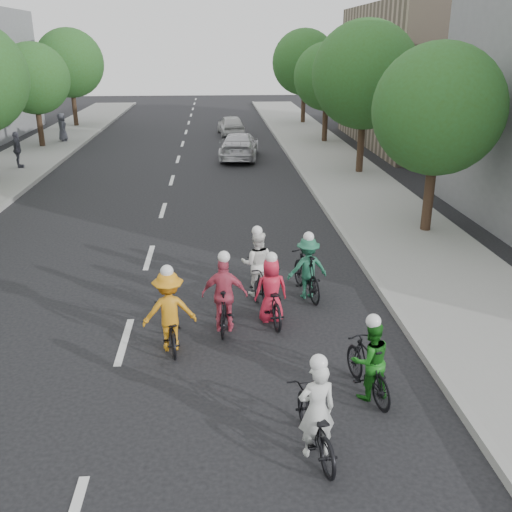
{
  "coord_description": "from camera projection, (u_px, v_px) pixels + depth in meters",
  "views": [
    {
      "loc": [
        2.0,
        -10.73,
        5.87
      ],
      "look_at": [
        2.93,
        2.24,
        1.0
      ],
      "focal_mm": 40.0,
      "sensor_mm": 36.0,
      "label": 1
    }
  ],
  "objects": [
    {
      "name": "cyclist_6",
      "position": [
        369.0,
        364.0,
        9.94
      ],
      "size": [
        0.82,
        1.77,
        1.61
      ],
      "rotation": [
        0.0,
        0.0,
        3.34
      ],
      "color": "black",
      "rests_on": "ground"
    },
    {
      "name": "bldg_se",
      "position": [
        448.0,
        76.0,
        34.04
      ],
      "size": [
        10.0,
        14.0,
        8.0
      ],
      "primitive_type": "cube",
      "color": "gray",
      "rests_on": "ground"
    },
    {
      "name": "spectator_1",
      "position": [
        17.0,
        150.0,
        27.58
      ],
      "size": [
        0.68,
        1.1,
        1.74
      ],
      "primitive_type": "imported",
      "rotation": [
        0.0,
        0.0,
        1.84
      ],
      "color": "#545462",
      "rests_on": "sidewalk_left"
    },
    {
      "name": "tree_r_1",
      "position": [
        365.0,
        75.0,
        25.53
      ],
      "size": [
        4.8,
        4.8,
        6.93
      ],
      "color": "black",
      "rests_on": "ground"
    },
    {
      "name": "tree_l_5",
      "position": [
        70.0,
        63.0,
        40.64
      ],
      "size": [
        4.8,
        4.8,
        6.93
      ],
      "color": "black",
      "rests_on": "ground"
    },
    {
      "name": "tree_r_2",
      "position": [
        327.0,
        77.0,
        34.13
      ],
      "size": [
        4.0,
        4.0,
        5.97
      ],
      "color": "black",
      "rests_on": "ground"
    },
    {
      "name": "sidewalk_right",
      "position": [
        373.0,
        204.0,
        21.8
      ],
      "size": [
        4.0,
        80.0,
        0.15
      ],
      "primitive_type": "cube",
      "color": "gray",
      "rests_on": "ground"
    },
    {
      "name": "cyclist_1",
      "position": [
        271.0,
        295.0,
        12.72
      ],
      "size": [
        0.89,
        1.98,
        1.64
      ],
      "rotation": [
        0.0,
        0.0,
        3.26
      ],
      "color": "black",
      "rests_on": "ground"
    },
    {
      "name": "cyclist_5",
      "position": [
        170.0,
        317.0,
        11.5
      ],
      "size": [
        1.17,
        1.67,
        1.83
      ],
      "rotation": [
        0.0,
        0.0,
        3.3
      ],
      "color": "black",
      "rests_on": "ground"
    },
    {
      "name": "cyclist_3",
      "position": [
        307.0,
        271.0,
        13.87
      ],
      "size": [
        1.08,
        1.95,
        1.69
      ],
      "rotation": [
        0.0,
        0.0,
        3.32
      ],
      "color": "black",
      "rests_on": "ground"
    },
    {
      "name": "curb_right",
      "position": [
        323.0,
        205.0,
        21.66
      ],
      "size": [
        0.18,
        80.0,
        0.18
      ],
      "primitive_type": "cube",
      "color": "#999993",
      "rests_on": "ground"
    },
    {
      "name": "tree_r_0",
      "position": [
        438.0,
        110.0,
        17.31
      ],
      "size": [
        4.0,
        4.0,
        5.97
      ],
      "color": "black",
      "rests_on": "ground"
    },
    {
      "name": "tree_r_3",
      "position": [
        304.0,
        62.0,
        42.34
      ],
      "size": [
        4.8,
        4.8,
        6.93
      ],
      "color": "black",
      "rests_on": "ground"
    },
    {
      "name": "cyclist_2",
      "position": [
        225.0,
        301.0,
        12.25
      ],
      "size": [
        1.02,
        1.7,
        1.83
      ],
      "rotation": [
        0.0,
        0.0,
        3.03
      ],
      "color": "black",
      "rests_on": "ground"
    },
    {
      "name": "tree_l_4",
      "position": [
        34.0,
        79.0,
        32.42
      ],
      "size": [
        4.0,
        4.0,
        5.97
      ],
      "color": "black",
      "rests_on": "ground"
    },
    {
      "name": "follow_car_lead",
      "position": [
        239.0,
        146.0,
        30.57
      ],
      "size": [
        2.47,
        4.97,
        1.39
      ],
      "primitive_type": "imported",
      "rotation": [
        0.0,
        0.0,
        3.03
      ],
      "color": "silver",
      "rests_on": "ground"
    },
    {
      "name": "ground",
      "position": [
        124.0,
        341.0,
        11.95
      ],
      "size": [
        120.0,
        120.0,
        0.0
      ],
      "primitive_type": "plane",
      "color": "black",
      "rests_on": "ground"
    },
    {
      "name": "follow_car_trail",
      "position": [
        231.0,
        125.0,
        38.54
      ],
      "size": [
        1.93,
        4.03,
        1.33
      ],
      "primitive_type": "imported",
      "rotation": [
        0.0,
        0.0,
        3.24
      ],
      "color": "silver",
      "rests_on": "ground"
    },
    {
      "name": "spectator_2",
      "position": [
        62.0,
        127.0,
        35.18
      ],
      "size": [
        0.69,
        0.92,
        1.69
      ],
      "primitive_type": "imported",
      "rotation": [
        0.0,
        0.0,
        1.77
      ],
      "color": "#4B4B58",
      "rests_on": "sidewalk_left"
    },
    {
      "name": "cyclist_0",
      "position": [
        257.0,
        269.0,
        14.02
      ],
      "size": [
        0.86,
        1.58,
        1.78
      ],
      "rotation": [
        0.0,
        0.0,
        3.03
      ],
      "color": "black",
      "rests_on": "ground"
    },
    {
      "name": "cyclist_4",
      "position": [
        315.0,
        419.0,
        8.57
      ],
      "size": [
        0.88,
        1.89,
        1.72
      ],
      "rotation": [
        0.0,
        0.0,
        3.28
      ],
      "color": "black",
      "rests_on": "ground"
    }
  ]
}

